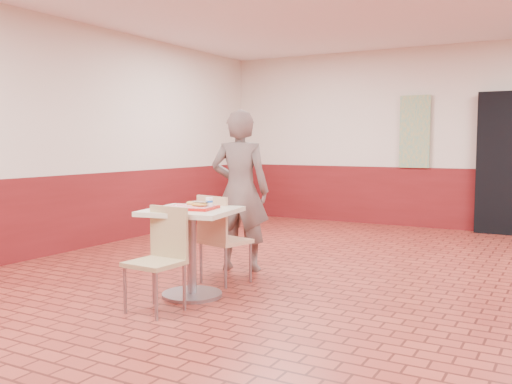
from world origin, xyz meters
The scene contains 11 objects.
room_shell centered at (0.00, 0.00, 1.50)m, with size 8.01×10.01×3.01m.
wainscot_band centered at (0.00, 0.00, 0.50)m, with size 8.00×10.00×1.00m.
promo_poster centered at (-0.60, 4.94, 1.60)m, with size 0.50×0.03×1.20m, color gray.
main_table centered at (-1.29, -0.43, 0.55)m, with size 0.77×0.77×0.82m.
chair_main_front centered at (-1.27, -0.91, 0.49)m, with size 0.43×0.43×0.88m.
chair_main_back centered at (-1.31, 0.09, 0.50)m, with size 0.50×0.50×0.90m.
customer centered at (-1.47, 0.73, 0.89)m, with size 0.65×0.43×1.78m, color #685751.
serving_tray centered at (-1.29, -0.43, 0.83)m, with size 0.44×0.34×0.03m.
ring_donut centered at (-1.35, -0.34, 0.86)m, with size 0.10×0.10×0.03m, color #E0B051.
long_john_donut centered at (-1.20, -0.43, 0.86)m, with size 0.16×0.08×0.05m.
paper_cup centered at (-1.13, -0.37, 0.88)m, with size 0.06×0.06×0.08m.
Camera 1 is at (1.77, -4.66, 1.42)m, focal length 40.00 mm.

